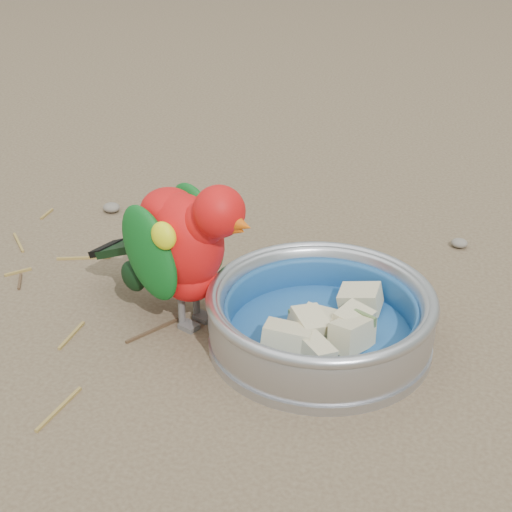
# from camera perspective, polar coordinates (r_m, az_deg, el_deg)

# --- Properties ---
(ground) EXTENTS (60.00, 60.00, 0.00)m
(ground) POSITION_cam_1_polar(r_m,az_deg,el_deg) (0.76, -2.30, -9.15)
(ground) COLOR brown
(food_bowl) EXTENTS (0.23, 0.23, 0.02)m
(food_bowl) POSITION_cam_1_polar(r_m,az_deg,el_deg) (0.81, 4.66, -5.96)
(food_bowl) COLOR #B2B2BA
(food_bowl) RESTS_ON ground
(bowl_wall) EXTENTS (0.23, 0.23, 0.04)m
(bowl_wall) POSITION_cam_1_polar(r_m,az_deg,el_deg) (0.79, 4.74, -4.16)
(bowl_wall) COLOR #B2B2BA
(bowl_wall) RESTS_ON food_bowl
(fruit_wedges) EXTENTS (0.14, 0.14, 0.03)m
(fruit_wedges) POSITION_cam_1_polar(r_m,az_deg,el_deg) (0.79, 4.72, -4.59)
(fruit_wedges) COLOR beige
(fruit_wedges) RESTS_ON food_bowl
(lory_parrot) EXTENTS (0.22, 0.17, 0.16)m
(lory_parrot) POSITION_cam_1_polar(r_m,az_deg,el_deg) (0.81, -5.27, 0.19)
(lory_parrot) COLOR red
(lory_parrot) RESTS_ON ground
(ground_debris) EXTENTS (0.90, 0.80, 0.01)m
(ground_debris) POSITION_cam_1_polar(r_m,az_deg,el_deg) (0.79, -1.72, -7.07)
(ground_debris) COLOR olive
(ground_debris) RESTS_ON ground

